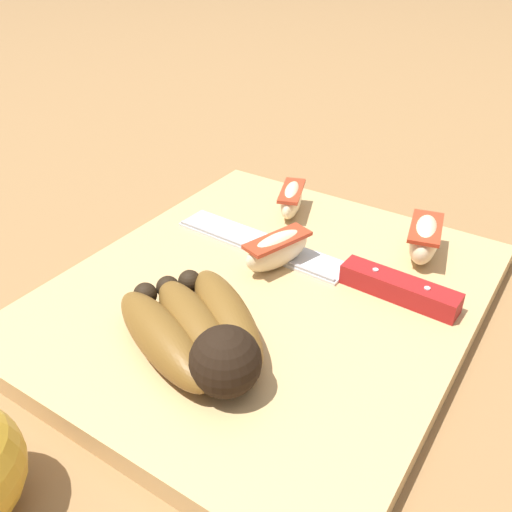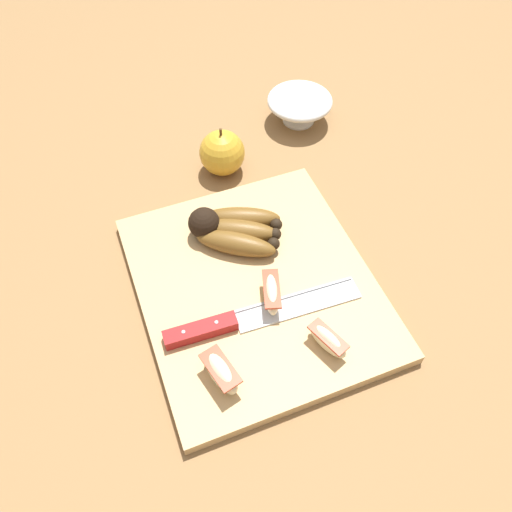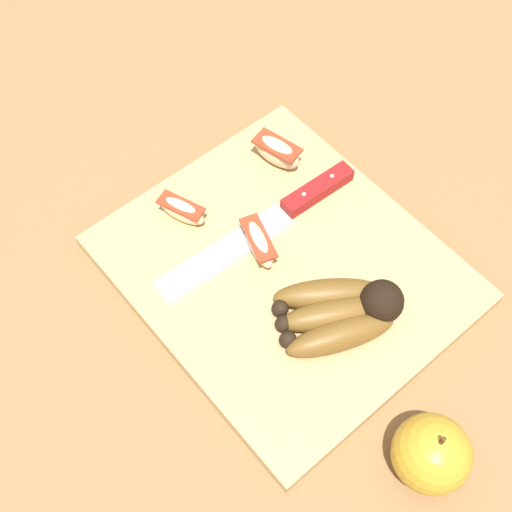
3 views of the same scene
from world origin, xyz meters
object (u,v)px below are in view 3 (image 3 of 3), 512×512
banana_bunch (342,312)px  apple_wedge_near (181,210)px  apple_wedge_middle (258,243)px  whole_apple (431,454)px  apple_wedge_far (277,152)px  chefs_knife (287,211)px

banana_bunch → apple_wedge_near: size_ratio=2.27×
apple_wedge_middle → whole_apple: bearing=-5.6°
apple_wedge_middle → apple_wedge_near: bearing=-156.8°
apple_wedge_far → whole_apple: size_ratio=0.77×
banana_bunch → apple_wedge_middle: bearing=-174.7°
apple_wedge_middle → banana_bunch: bearing=5.3°
banana_bunch → apple_wedge_far: bearing=156.7°
apple_wedge_near → apple_wedge_middle: (0.09, 0.04, 0.00)m
chefs_knife → apple_wedge_far: bearing=147.7°
chefs_knife → apple_wedge_far: apple_wedge_far is taller
chefs_knife → apple_wedge_near: size_ratio=4.33×
banana_bunch → apple_wedge_near: 0.23m
banana_bunch → whole_apple: 0.17m
chefs_knife → banana_bunch: bearing=-18.5°
chefs_knife → whole_apple: (0.31, -0.09, 0.01)m
chefs_knife → apple_wedge_middle: bearing=-73.7°
banana_bunch → apple_wedge_middle: (-0.13, -0.01, -0.00)m
apple_wedge_far → chefs_knife: bearing=-32.3°
apple_wedge_near → apple_wedge_far: (0.01, 0.14, 0.00)m
banana_bunch → apple_wedge_far: banana_bunch is taller
chefs_knife → apple_wedge_middle: size_ratio=3.88×
banana_bunch → whole_apple: size_ratio=1.63×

